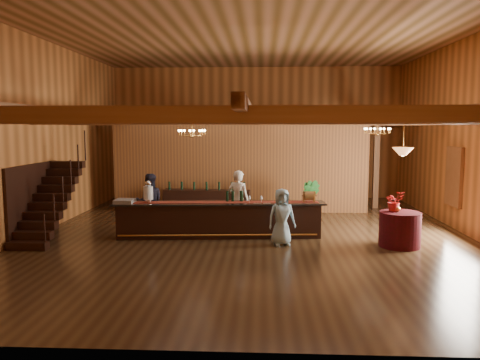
{
  "coord_description": "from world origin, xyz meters",
  "views": [
    {
      "loc": [
        0.33,
        -12.95,
        3.0
      ],
      "look_at": [
        -0.33,
        0.31,
        1.49
      ],
      "focal_mm": 35.0,
      "sensor_mm": 36.0,
      "label": 1
    }
  ],
  "objects_px": {
    "raffle_drum": "(309,196)",
    "tasting_bar": "(219,219)",
    "backbar_shelf": "(207,202)",
    "bartender": "(238,201)",
    "chandelier_right": "(377,131)",
    "round_table": "(400,229)",
    "floor_plant": "(308,199)",
    "chandelier_left": "(192,133)",
    "beverage_dispenser": "(148,192)",
    "pendant_lamp": "(403,151)",
    "guest": "(282,217)",
    "staff_second": "(150,202)"
  },
  "relations": [
    {
      "from": "bartender",
      "to": "guest",
      "type": "distance_m",
      "value": 2.01
    },
    {
      "from": "chandelier_right",
      "to": "pendant_lamp",
      "type": "distance_m",
      "value": 2.98
    },
    {
      "from": "raffle_drum",
      "to": "backbar_shelf",
      "type": "bearing_deg",
      "value": 134.38
    },
    {
      "from": "bartender",
      "to": "staff_second",
      "type": "xyz_separation_m",
      "value": [
        -2.59,
        -0.02,
        -0.05
      ]
    },
    {
      "from": "tasting_bar",
      "to": "bartender",
      "type": "bearing_deg",
      "value": 54.65
    },
    {
      "from": "raffle_drum",
      "to": "round_table",
      "type": "bearing_deg",
      "value": -23.14
    },
    {
      "from": "staff_second",
      "to": "chandelier_right",
      "type": "bearing_deg",
      "value": 178.01
    },
    {
      "from": "backbar_shelf",
      "to": "chandelier_right",
      "type": "height_order",
      "value": "chandelier_right"
    },
    {
      "from": "backbar_shelf",
      "to": "floor_plant",
      "type": "relative_size",
      "value": 2.3
    },
    {
      "from": "raffle_drum",
      "to": "round_table",
      "type": "distance_m",
      "value": 2.48
    },
    {
      "from": "backbar_shelf",
      "to": "bartender",
      "type": "xyz_separation_m",
      "value": [
        1.24,
        -2.6,
        0.46
      ]
    },
    {
      "from": "pendant_lamp",
      "to": "raffle_drum",
      "type": "bearing_deg",
      "value": 156.86
    },
    {
      "from": "raffle_drum",
      "to": "backbar_shelf",
      "type": "relative_size",
      "value": 0.11
    },
    {
      "from": "chandelier_left",
      "to": "pendant_lamp",
      "type": "relative_size",
      "value": 0.89
    },
    {
      "from": "round_table",
      "to": "bartender",
      "type": "xyz_separation_m",
      "value": [
        -4.15,
        1.6,
        0.44
      ]
    },
    {
      "from": "beverage_dispenser",
      "to": "backbar_shelf",
      "type": "distance_m",
      "value": 3.79
    },
    {
      "from": "chandelier_right",
      "to": "backbar_shelf",
      "type": "bearing_deg",
      "value": 166.96
    },
    {
      "from": "beverage_dispenser",
      "to": "backbar_shelf",
      "type": "bearing_deg",
      "value": 71.59
    },
    {
      "from": "beverage_dispenser",
      "to": "pendant_lamp",
      "type": "height_order",
      "value": "pendant_lamp"
    },
    {
      "from": "tasting_bar",
      "to": "chandelier_left",
      "type": "height_order",
      "value": "chandelier_left"
    },
    {
      "from": "raffle_drum",
      "to": "beverage_dispenser",
      "type": "bearing_deg",
      "value": -176.92
    },
    {
      "from": "beverage_dispenser",
      "to": "bartender",
      "type": "distance_m",
      "value": 2.59
    },
    {
      "from": "chandelier_left",
      "to": "guest",
      "type": "xyz_separation_m",
      "value": [
        2.59,
        -2.1,
        -2.11
      ]
    },
    {
      "from": "beverage_dispenser",
      "to": "guest",
      "type": "height_order",
      "value": "beverage_dispenser"
    },
    {
      "from": "beverage_dispenser",
      "to": "chandelier_right",
      "type": "xyz_separation_m",
      "value": [
        6.63,
        2.24,
        1.64
      ]
    },
    {
      "from": "raffle_drum",
      "to": "chandelier_right",
      "type": "bearing_deg",
      "value": 41.61
    },
    {
      "from": "staff_second",
      "to": "floor_plant",
      "type": "bearing_deg",
      "value": -171.45
    },
    {
      "from": "raffle_drum",
      "to": "staff_second",
      "type": "distance_m",
      "value": 4.61
    },
    {
      "from": "raffle_drum",
      "to": "chandelier_right",
      "type": "distance_m",
      "value": 3.49
    },
    {
      "from": "bartender",
      "to": "round_table",
      "type": "bearing_deg",
      "value": 179.05
    },
    {
      "from": "floor_plant",
      "to": "pendant_lamp",
      "type": "bearing_deg",
      "value": -60.8
    },
    {
      "from": "chandelier_left",
      "to": "floor_plant",
      "type": "relative_size",
      "value": 0.61
    },
    {
      "from": "floor_plant",
      "to": "staff_second",
      "type": "bearing_deg",
      "value": -158.19
    },
    {
      "from": "round_table",
      "to": "pendant_lamp",
      "type": "xyz_separation_m",
      "value": [
        0.0,
        0.0,
        1.96
      ]
    },
    {
      "from": "raffle_drum",
      "to": "chandelier_left",
      "type": "xyz_separation_m",
      "value": [
        -3.37,
        1.15,
        1.7
      ]
    },
    {
      "from": "staff_second",
      "to": "backbar_shelf",
      "type": "bearing_deg",
      "value": -130.59
    },
    {
      "from": "round_table",
      "to": "staff_second",
      "type": "bearing_deg",
      "value": 166.8
    },
    {
      "from": "backbar_shelf",
      "to": "staff_second",
      "type": "bearing_deg",
      "value": -113.32
    },
    {
      "from": "beverage_dispenser",
      "to": "raffle_drum",
      "type": "bearing_deg",
      "value": 3.08
    },
    {
      "from": "round_table",
      "to": "floor_plant",
      "type": "relative_size",
      "value": 0.78
    },
    {
      "from": "raffle_drum",
      "to": "tasting_bar",
      "type": "bearing_deg",
      "value": -176.76
    },
    {
      "from": "chandelier_left",
      "to": "pendant_lamp",
      "type": "bearing_deg",
      "value": -20.59
    },
    {
      "from": "tasting_bar",
      "to": "raffle_drum",
      "type": "height_order",
      "value": "raffle_drum"
    },
    {
      "from": "tasting_bar",
      "to": "chandelier_right",
      "type": "relative_size",
      "value": 7.26
    },
    {
      "from": "tasting_bar",
      "to": "staff_second",
      "type": "bearing_deg",
      "value": 155.28
    },
    {
      "from": "round_table",
      "to": "chandelier_left",
      "type": "relative_size",
      "value": 1.27
    },
    {
      "from": "beverage_dispenser",
      "to": "chandelier_left",
      "type": "distance_m",
      "value": 2.33
    },
    {
      "from": "beverage_dispenser",
      "to": "chandelier_left",
      "type": "xyz_separation_m",
      "value": [
        1.0,
        1.39,
        1.59
      ]
    },
    {
      "from": "pendant_lamp",
      "to": "bartender",
      "type": "height_order",
      "value": "pendant_lamp"
    },
    {
      "from": "backbar_shelf",
      "to": "bartender",
      "type": "height_order",
      "value": "bartender"
    }
  ]
}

